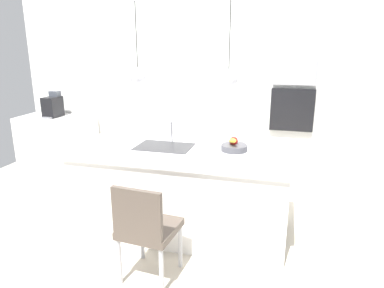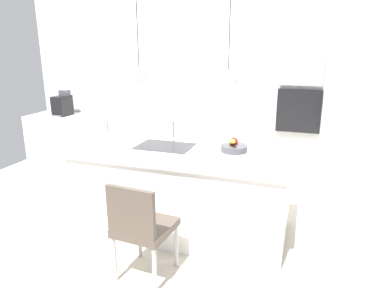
{
  "view_description": "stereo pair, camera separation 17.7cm",
  "coord_description": "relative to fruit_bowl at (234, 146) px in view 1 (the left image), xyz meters",
  "views": [
    {
      "loc": [
        0.97,
        -3.18,
        1.87
      ],
      "look_at": [
        0.1,
        0.0,
        0.93
      ],
      "focal_mm": 32.66,
      "sensor_mm": 36.0,
      "label": 1
    },
    {
      "loc": [
        1.14,
        -3.13,
        1.87
      ],
      "look_at": [
        0.1,
        0.0,
        0.93
      ],
      "focal_mm": 32.66,
      "sensor_mm": 36.0,
      "label": 2
    }
  ],
  "objects": [
    {
      "name": "pendant_light_right",
      "position": [
        -0.06,
        -0.05,
        0.66
      ],
      "size": [
        0.17,
        0.17,
        0.77
      ],
      "color": "silver"
    },
    {
      "name": "floor",
      "position": [
        -0.51,
        -0.05,
        -0.92
      ],
      "size": [
        6.6,
        6.6,
        0.0
      ],
      "primitive_type": "plane",
      "color": "beige",
      "rests_on": "ground"
    },
    {
      "name": "faucet",
      "position": [
        -0.7,
        0.16,
        0.1
      ],
      "size": [
        0.02,
        0.17,
        0.22
      ],
      "color": "silver",
      "rests_on": "kitchen_island"
    },
    {
      "name": "oven",
      "position": [
        0.54,
        1.53,
        0.11
      ],
      "size": [
        0.56,
        0.08,
        0.56
      ],
      "primitive_type": "cube",
      "color": "black",
      "rests_on": "back_wall"
    },
    {
      "name": "microwave",
      "position": [
        0.54,
        1.53,
        0.61
      ],
      "size": [
        0.54,
        0.08,
        0.34
      ],
      "primitive_type": "cube",
      "color": "#9E9EA3",
      "rests_on": "back_wall"
    },
    {
      "name": "back_wall",
      "position": [
        -0.51,
        1.6,
        0.38
      ],
      "size": [
        6.0,
        0.1,
        2.6
      ],
      "primitive_type": "cube",
      "color": "white",
      "rests_on": "ground"
    },
    {
      "name": "pendant_light_left",
      "position": [
        -0.95,
        -0.05,
        0.66
      ],
      "size": [
        0.17,
        0.17,
        0.77
      ],
      "color": "silver"
    },
    {
      "name": "kitchen_island",
      "position": [
        -0.51,
        -0.05,
        -0.48
      ],
      "size": [
        2.15,
        1.0,
        0.88
      ],
      "color": "white",
      "rests_on": "ground"
    },
    {
      "name": "side_counter",
      "position": [
        -2.91,
        1.23,
        -0.51
      ],
      "size": [
        1.1,
        0.6,
        0.82
      ],
      "primitive_type": "cube",
      "color": "white",
      "rests_on": "ground"
    },
    {
      "name": "coffee_machine",
      "position": [
        -2.93,
        1.23,
        0.06
      ],
      "size": [
        0.2,
        0.35,
        0.38
      ],
      "color": "black",
      "rests_on": "side_counter"
    },
    {
      "name": "fruit_bowl",
      "position": [
        0.0,
        0.0,
        0.0
      ],
      "size": [
        0.25,
        0.26,
        0.15
      ],
      "color": "#4C4C51",
      "rests_on": "kitchen_island"
    },
    {
      "name": "sink_basin",
      "position": [
        -0.7,
        -0.05,
        -0.05
      ],
      "size": [
        0.56,
        0.4,
        0.02
      ],
      "primitive_type": "cube",
      "color": "#2D2D30",
      "rests_on": "kitchen_island"
    },
    {
      "name": "chair_near",
      "position": [
        -0.54,
        -0.93,
        -0.44
      ],
      "size": [
        0.47,
        0.47,
        0.85
      ],
      "color": "brown",
      "rests_on": "ground"
    }
  ]
}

